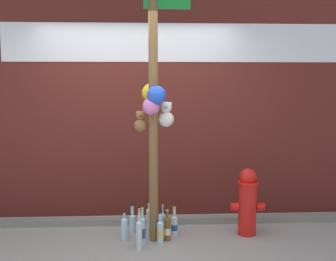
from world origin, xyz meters
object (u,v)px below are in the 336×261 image
object	(u,v)px
fire_hydrant	(248,201)
bottle_1	(163,222)
bottle_0	(149,218)
bottle_5	(124,228)
memorial_post	(154,83)
bottle_3	(142,231)
bottle_4	(139,234)
bottle_8	(167,228)
bottle_9	(132,222)
bottle_2	(140,225)
bottle_6	(174,225)
bottle_7	(160,231)

from	to	relation	value
fire_hydrant	bottle_1	distance (m)	1.02
bottle_0	bottle_5	distance (m)	0.39
memorial_post	bottle_3	size ratio (longest dim) A/B	7.20
fire_hydrant	bottle_4	distance (m)	1.32
bottle_8	bottle_9	xyz separation A→B (m)	(-0.40, 0.26, -0.01)
bottle_2	bottle_4	bearing A→B (deg)	-89.62
bottle_5	bottle_8	xyz separation A→B (m)	(0.48, -0.04, 0.00)
bottle_6	bottle_5	bearing A→B (deg)	-168.53
bottle_1	bottle_9	size ratio (longest dim) A/B	0.99
fire_hydrant	bottle_5	xyz separation A→B (m)	(-1.41, -0.09, -0.26)
bottle_0	bottle_1	world-z (taller)	bottle_0
bottle_0	bottle_8	size ratio (longest dim) A/B	1.02
bottle_2	bottle_7	size ratio (longest dim) A/B	0.91
bottle_0	bottle_8	world-z (taller)	bottle_0
bottle_0	bottle_2	bearing A→B (deg)	-130.72
bottle_5	bottle_6	size ratio (longest dim) A/B	0.98
bottle_6	bottle_7	size ratio (longest dim) A/B	0.97
memorial_post	bottle_9	distance (m)	1.66
bottle_3	bottle_9	xyz separation A→B (m)	(-0.12, 0.41, -0.03)
fire_hydrant	bottle_1	size ratio (longest dim) A/B	2.34
memorial_post	bottle_1	size ratio (longest dim) A/B	9.18
bottle_6	bottle_8	size ratio (longest dim) A/B	0.95
bottle_2	bottle_1	bearing A→B (deg)	15.31
bottle_1	bottle_4	xyz separation A→B (m)	(-0.27, -0.50, 0.04)
memorial_post	fire_hydrant	size ratio (longest dim) A/B	3.93
bottle_4	bottle_8	distance (m)	0.40
bottle_8	bottle_2	bearing A→B (deg)	149.80
bottle_3	bottle_6	size ratio (longest dim) A/B	1.28
memorial_post	bottle_7	bearing A→B (deg)	-46.74
memorial_post	fire_hydrant	world-z (taller)	memorial_post
bottle_7	bottle_5	bearing A→B (deg)	165.65
bottle_7	bottle_8	xyz separation A→B (m)	(0.08, 0.06, 0.01)
bottle_0	bottle_2	world-z (taller)	bottle_0
bottle_4	bottle_3	bearing A→B (deg)	70.72
memorial_post	fire_hydrant	bearing A→B (deg)	6.75
bottle_0	bottle_3	bearing A→B (deg)	-99.54
bottle_2	bottle_8	bearing A→B (deg)	-30.20
bottle_1	bottle_2	distance (m)	0.28
bottle_2	bottle_4	size ratio (longest dim) A/B	0.79
bottle_7	bottle_4	bearing A→B (deg)	-140.42
bottle_4	bottle_9	bearing A→B (deg)	99.78
bottle_2	bottle_9	distance (m)	0.12
bottle_0	bottle_3	world-z (taller)	bottle_3
bottle_1	bottle_8	world-z (taller)	bottle_8
bottle_3	bottle_7	size ratio (longest dim) A/B	1.24
bottle_2	bottle_4	xyz separation A→B (m)	(0.00, -0.43, 0.05)
bottle_4	bottle_8	world-z (taller)	bottle_4
bottle_1	bottle_3	distance (m)	0.47
bottle_5	bottle_6	world-z (taller)	bottle_6
bottle_0	bottle_9	distance (m)	0.21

